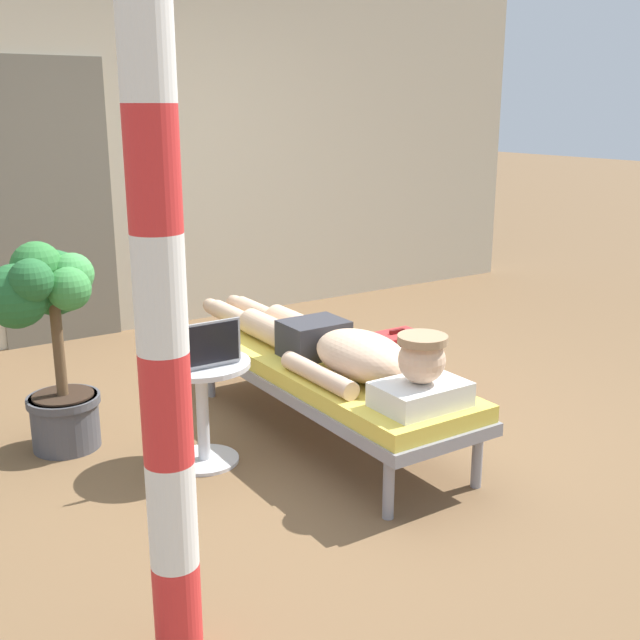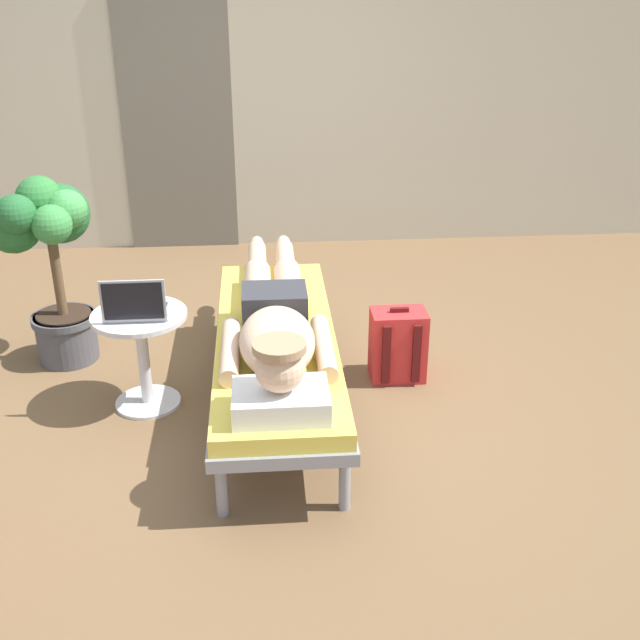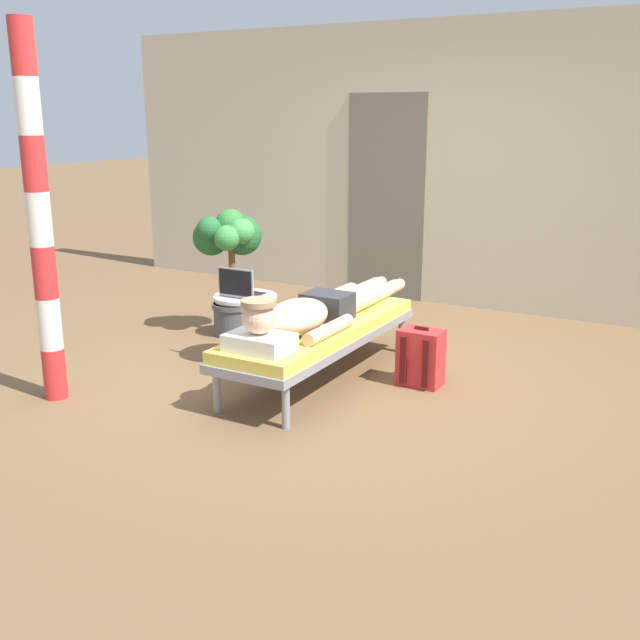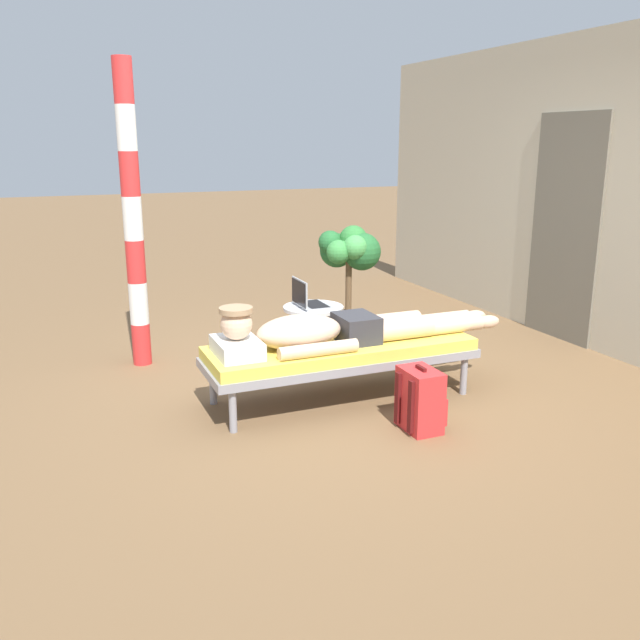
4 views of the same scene
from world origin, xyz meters
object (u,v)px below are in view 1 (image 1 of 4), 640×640
at_px(person_reclining, 335,347).
at_px(side_table, 202,394).
at_px(lounge_chair, 326,374).
at_px(laptop, 205,353).
at_px(porch_post, 160,294).
at_px(potted_plant, 49,320).
at_px(backpack, 396,366).

height_order(person_reclining, side_table, person_reclining).
xyz_separation_m(lounge_chair, laptop, (-0.68, 0.02, 0.24)).
distance_m(side_table, porch_post, 1.66).
distance_m(person_reclining, laptop, 0.69).
height_order(laptop, potted_plant, potted_plant).
bearing_deg(porch_post, lounge_chair, 41.24).
xyz_separation_m(lounge_chair, porch_post, (-1.36, -1.19, 0.86)).
bearing_deg(lounge_chair, laptop, 178.71).
bearing_deg(backpack, side_table, -172.28).
height_order(side_table, porch_post, porch_post).
xyz_separation_m(lounge_chair, backpack, (0.67, 0.25, -0.15)).
bearing_deg(backpack, potted_plant, 168.72).
bearing_deg(laptop, side_table, 90.00).
xyz_separation_m(backpack, porch_post, (-2.03, -1.44, 1.01)).
distance_m(lounge_chair, potted_plant, 1.42).
distance_m(laptop, potted_plant, 0.83).
height_order(lounge_chair, potted_plant, potted_plant).
relative_size(person_reclining, potted_plant, 2.03).
relative_size(lounge_chair, laptop, 6.23).
xyz_separation_m(person_reclining, potted_plant, (-1.23, 0.71, 0.17)).
xyz_separation_m(lounge_chair, potted_plant, (-1.23, 0.63, 0.34)).
bearing_deg(side_table, backpack, 7.72).
height_order(potted_plant, porch_post, porch_post).
bearing_deg(laptop, backpack, 9.84).
relative_size(side_table, backpack, 1.23).
height_order(side_table, laptop, laptop).
relative_size(person_reclining, porch_post, 0.90).
xyz_separation_m(backpack, potted_plant, (-1.90, 0.38, 0.49)).
distance_m(side_table, backpack, 1.38).
bearing_deg(side_table, potted_plant, 134.32).
distance_m(person_reclining, porch_post, 1.88).
bearing_deg(backpack, porch_post, -144.66).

